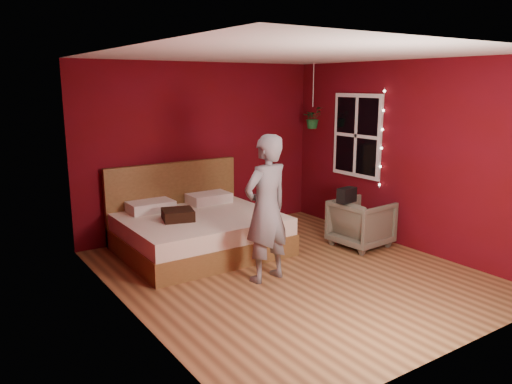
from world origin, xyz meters
name	(u,v)px	position (x,y,z in m)	size (l,w,h in m)	color
floor	(290,273)	(0.00, 0.00, 0.00)	(4.50, 4.50, 0.00)	#996A3D
room_walls	(292,136)	(0.00, 0.00, 1.68)	(4.04, 4.54, 2.62)	#570915
window	(357,136)	(1.97, 0.90, 1.50)	(0.05, 0.97, 1.27)	white
fairy_lights	(382,139)	(1.94, 0.38, 1.50)	(0.04, 0.04, 1.45)	silver
bed	(197,229)	(-0.54, 1.42, 0.30)	(2.07, 1.76, 1.14)	brown
person	(266,209)	(-0.36, 0.00, 0.86)	(0.63, 0.41, 1.73)	slate
armchair	(361,223)	(1.48, 0.26, 0.34)	(0.72, 0.74, 0.67)	#645F4F
handbag	(347,195)	(1.20, 0.29, 0.78)	(0.28, 0.14, 0.20)	black
throw_pillow	(178,215)	(-0.88, 1.29, 0.59)	(0.39, 0.39, 0.14)	black
hanging_plant	(313,118)	(1.66, 1.59, 1.75)	(0.37, 0.34, 1.03)	silver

